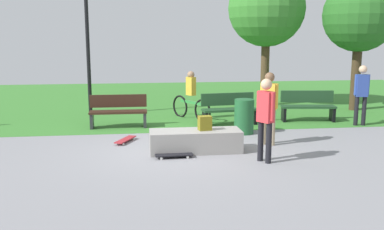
# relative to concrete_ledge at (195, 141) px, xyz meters

# --- Properties ---
(ground_plane) EXTENTS (28.00, 28.00, 0.00)m
(ground_plane) POSITION_rel_concrete_ledge_xyz_m (-0.39, 0.32, -0.24)
(ground_plane) COLOR gray
(grass_lawn) EXTENTS (26.60, 12.33, 0.01)m
(grass_lawn) POSITION_rel_concrete_ledge_xyz_m (-0.39, 8.15, -0.24)
(grass_lawn) COLOR #387A2D
(grass_lawn) RESTS_ON ground_plane
(concrete_ledge) EXTENTS (2.03, 0.72, 0.49)m
(concrete_ledge) POSITION_rel_concrete_ledge_xyz_m (0.00, 0.00, 0.00)
(concrete_ledge) COLOR gray
(concrete_ledge) RESTS_ON ground_plane
(backpack_on_ledge) EXTENTS (0.31, 0.24, 0.32)m
(backpack_on_ledge) POSITION_rel_concrete_ledge_xyz_m (0.21, 0.00, 0.40)
(backpack_on_ledge) COLOR olive
(backpack_on_ledge) RESTS_ON concrete_ledge
(skater_performing_trick) EXTENTS (0.34, 0.38, 1.72)m
(skater_performing_trick) POSITION_rel_concrete_ledge_xyz_m (1.30, -0.98, 0.76)
(skater_performing_trick) COLOR black
(skater_performing_trick) RESTS_ON ground_plane
(skater_watching) EXTENTS (0.38, 0.34, 1.72)m
(skater_watching) POSITION_rel_concrete_ledge_xyz_m (1.79, 0.39, 0.77)
(skater_watching) COLOR tan
(skater_watching) RESTS_ON ground_plane
(skateboard_by_ledge) EXTENTS (0.81, 0.23, 0.08)m
(skateboard_by_ledge) POSITION_rel_concrete_ledge_xyz_m (-0.52, -0.46, -0.18)
(skateboard_by_ledge) COLOR black
(skateboard_by_ledge) RESTS_ON ground_plane
(skateboard_spare) EXTENTS (0.52, 0.81, 0.08)m
(skateboard_spare) POSITION_rel_concrete_ledge_xyz_m (-1.58, 1.07, -0.18)
(skateboard_spare) COLOR #A5262D
(skateboard_spare) RESTS_ON ground_plane
(park_bench_near_path) EXTENTS (1.60, 0.47, 0.91)m
(park_bench_near_path) POSITION_rel_concrete_ledge_xyz_m (-1.80, 2.88, 0.24)
(park_bench_near_path) COLOR #331E14
(park_bench_near_path) RESTS_ON ground_plane
(park_bench_far_right) EXTENTS (1.64, 0.65, 0.91)m
(park_bench_far_right) POSITION_rel_concrete_ledge_xyz_m (1.37, 2.84, 0.24)
(park_bench_far_right) COLOR #1E4223
(park_bench_far_right) RESTS_ON ground_plane
(park_bench_by_oak) EXTENTS (1.65, 0.67, 0.91)m
(park_bench_by_oak) POSITION_rel_concrete_ledge_xyz_m (3.85, 3.07, 0.24)
(park_bench_by_oak) COLOR #1E4223
(park_bench_by_oak) RESTS_ON ground_plane
(tree_leaning_ash) EXTENTS (2.47, 2.47, 4.47)m
(tree_leaning_ash) POSITION_rel_concrete_ledge_xyz_m (6.22, 4.76, 2.96)
(tree_leaning_ash) COLOR #42301E
(tree_leaning_ash) RESTS_ON grass_lawn
(tree_broad_elm) EXTENTS (2.76, 2.76, 4.90)m
(tree_broad_elm) POSITION_rel_concrete_ledge_xyz_m (3.41, 6.15, 3.26)
(tree_broad_elm) COLOR #4C3823
(tree_broad_elm) RESTS_ON grass_lawn
(lamp_post) EXTENTS (0.28, 0.28, 4.84)m
(lamp_post) POSITION_rel_concrete_ledge_xyz_m (-2.79, 4.94, 2.65)
(lamp_post) COLOR black
(lamp_post) RESTS_ON ground_plane
(trash_bin) EXTENTS (0.51, 0.51, 0.91)m
(trash_bin) POSITION_rel_concrete_ledge_xyz_m (1.52, 1.65, 0.21)
(trash_bin) COLOR #1E592D
(trash_bin) RESTS_ON ground_plane
(pedestrian_with_backpack) EXTENTS (0.43, 0.38, 1.73)m
(pedestrian_with_backpack) POSITION_rel_concrete_ledge_xyz_m (5.09, 2.26, 0.80)
(pedestrian_with_backpack) COLOR black
(pedestrian_with_backpack) RESTS_ON ground_plane
(cyclist_on_bicycle) EXTENTS (1.01, 1.58, 1.52)m
(cyclist_on_bicycle) POSITION_rel_concrete_ledge_xyz_m (0.37, 3.80, 0.39)
(cyclist_on_bicycle) COLOR black
(cyclist_on_bicycle) RESTS_ON ground_plane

